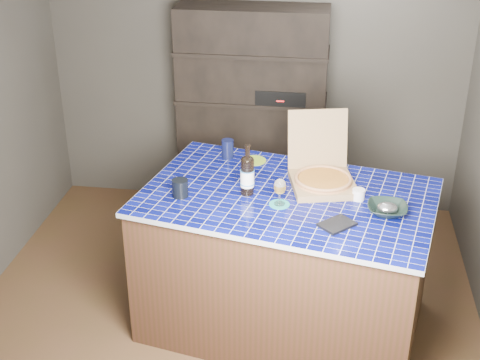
# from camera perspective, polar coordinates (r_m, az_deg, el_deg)

# --- Properties ---
(room) EXTENTS (3.50, 3.50, 3.50)m
(room) POSITION_cam_1_polar(r_m,az_deg,el_deg) (4.06, -1.64, 2.46)
(room) COLOR brown
(room) RESTS_ON ground
(shelving_unit) EXTENTS (1.20, 0.41, 1.80)m
(shelving_unit) POSITION_cam_1_polar(r_m,az_deg,el_deg) (5.59, 1.06, 5.60)
(shelving_unit) COLOR black
(shelving_unit) RESTS_ON floor
(kitchen_island) EXTENTS (1.97, 1.47, 0.98)m
(kitchen_island) POSITION_cam_1_polar(r_m,az_deg,el_deg) (4.39, 3.88, -6.90)
(kitchen_island) COLOR #44261B
(kitchen_island) RESTS_ON floor
(pizza_box) EXTENTS (0.49, 0.55, 0.42)m
(pizza_box) POSITION_cam_1_polar(r_m,az_deg,el_deg) (4.25, 7.06, 0.25)
(pizza_box) COLOR #97714D
(pizza_box) RESTS_ON kitchen_island
(mead_bottle) EXTENTS (0.09, 0.09, 0.33)m
(mead_bottle) POSITION_cam_1_polar(r_m,az_deg,el_deg) (4.09, 0.63, 0.46)
(mead_bottle) COLOR black
(mead_bottle) RESTS_ON kitchen_island
(teal_trivet) EXTENTS (0.13, 0.13, 0.01)m
(teal_trivet) POSITION_cam_1_polar(r_m,az_deg,el_deg) (4.03, 3.38, -2.09)
(teal_trivet) COLOR teal
(teal_trivet) RESTS_ON kitchen_island
(wine_glass) EXTENTS (0.07, 0.07, 0.17)m
(wine_glass) POSITION_cam_1_polar(r_m,az_deg,el_deg) (3.97, 3.42, -0.61)
(wine_glass) COLOR white
(wine_glass) RESTS_ON teal_trivet
(tumbler) EXTENTS (0.10, 0.10, 0.11)m
(tumbler) POSITION_cam_1_polar(r_m,az_deg,el_deg) (4.11, -5.13, -0.69)
(tumbler) COLOR black
(tumbler) RESTS_ON kitchen_island
(dvd_case) EXTENTS (0.24, 0.24, 0.02)m
(dvd_case) POSITION_cam_1_polar(r_m,az_deg,el_deg) (3.85, 8.29, -3.77)
(dvd_case) COLOR black
(dvd_case) RESTS_ON kitchen_island
(bowl) EXTENTS (0.23, 0.23, 0.06)m
(bowl) POSITION_cam_1_polar(r_m,az_deg,el_deg) (4.01, 12.45, -2.46)
(bowl) COLOR black
(bowl) RESTS_ON kitchen_island
(foil_contents) EXTENTS (0.12, 0.10, 0.06)m
(foil_contents) POSITION_cam_1_polar(r_m,az_deg,el_deg) (4.00, 12.47, -2.31)
(foil_contents) COLOR #AFB2BB
(foil_contents) RESTS_ON bowl
(white_jar) EXTENTS (0.08, 0.08, 0.07)m
(white_jar) POSITION_cam_1_polar(r_m,az_deg,el_deg) (4.13, 10.07, -1.22)
(white_jar) COLOR white
(white_jar) RESTS_ON kitchen_island
(navy_cup) EXTENTS (0.08, 0.08, 0.13)m
(navy_cup) POSITION_cam_1_polar(r_m,az_deg,el_deg) (4.60, -1.06, 2.68)
(navy_cup) COLOR black
(navy_cup) RESTS_ON kitchen_island
(green_trivet) EXTENTS (0.17, 0.17, 0.01)m
(green_trivet) POSITION_cam_1_polar(r_m,az_deg,el_deg) (4.58, 1.20, 1.68)
(green_trivet) COLOR #92BD28
(green_trivet) RESTS_ON kitchen_island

